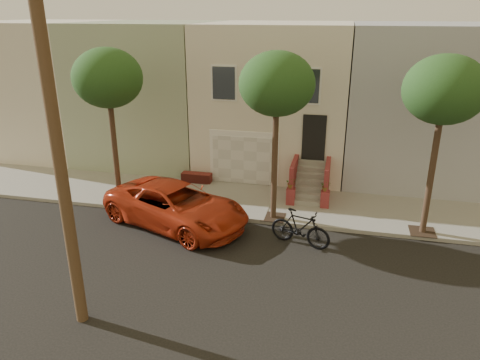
# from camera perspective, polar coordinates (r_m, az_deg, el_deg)

# --- Properties ---
(ground) EXTENTS (90.00, 90.00, 0.00)m
(ground) POSITION_cam_1_polar(r_m,az_deg,el_deg) (14.65, -2.24, -11.21)
(ground) COLOR black
(ground) RESTS_ON ground
(sidewalk) EXTENTS (40.00, 3.70, 0.15)m
(sidewalk) POSITION_cam_1_polar(r_m,az_deg,el_deg) (19.25, 1.91, -2.80)
(sidewalk) COLOR gray
(sidewalk) RESTS_ON ground
(house_row) EXTENTS (33.10, 11.70, 7.00)m
(house_row) POSITION_cam_1_polar(r_m,az_deg,el_deg) (23.77, 4.80, 10.69)
(house_row) COLOR beige
(house_row) RESTS_ON sidewalk
(tree_left) EXTENTS (2.70, 2.57, 6.30)m
(tree_left) POSITION_cam_1_polar(r_m,az_deg,el_deg) (18.35, -16.32, 12.10)
(tree_left) COLOR #2D2116
(tree_left) RESTS_ON sidewalk
(tree_mid) EXTENTS (2.70, 2.57, 6.30)m
(tree_mid) POSITION_cam_1_polar(r_m,az_deg,el_deg) (16.25, 4.65, 11.83)
(tree_mid) COLOR #2D2116
(tree_mid) RESTS_ON sidewalk
(tree_right) EXTENTS (2.70, 2.57, 6.30)m
(tree_right) POSITION_cam_1_polar(r_m,az_deg,el_deg) (16.39, 24.35, 10.17)
(tree_right) COLOR #2D2116
(tree_right) RESTS_ON sidewalk
(pickup_truck) EXTENTS (6.34, 4.59, 1.60)m
(pickup_truck) POSITION_cam_1_polar(r_m,az_deg,el_deg) (17.30, -8.04, -3.18)
(pickup_truck) COLOR #B22E14
(pickup_truck) RESTS_ON ground
(motorcycle) EXTENTS (2.27, 1.22, 1.31)m
(motorcycle) POSITION_cam_1_polar(r_m,az_deg,el_deg) (15.88, 7.59, -5.99)
(motorcycle) COLOR black
(motorcycle) RESTS_ON ground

